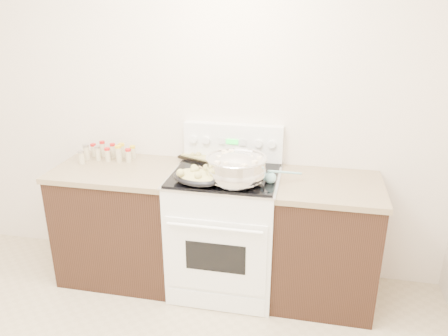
# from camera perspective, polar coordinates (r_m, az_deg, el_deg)

# --- Properties ---
(room_shell) EXTENTS (4.10, 3.60, 2.75)m
(room_shell) POSITION_cam_1_polar(r_m,az_deg,el_deg) (1.73, -21.11, 6.61)
(room_shell) COLOR silver
(room_shell) RESTS_ON ground
(counter_left) EXTENTS (0.93, 0.67, 0.92)m
(counter_left) POSITION_cam_1_polar(r_m,az_deg,el_deg) (3.56, -13.08, -6.79)
(counter_left) COLOR black
(counter_left) RESTS_ON ground
(counter_right) EXTENTS (0.73, 0.67, 0.92)m
(counter_right) POSITION_cam_1_polar(r_m,az_deg,el_deg) (3.28, 12.98, -9.37)
(counter_right) COLOR black
(counter_right) RESTS_ON ground
(kitchen_range) EXTENTS (0.78, 0.73, 1.22)m
(kitchen_range) POSITION_cam_1_polar(r_m,az_deg,el_deg) (3.31, 0.19, -7.94)
(kitchen_range) COLOR white
(kitchen_range) RESTS_ON ground
(mixing_bowl) EXTENTS (0.48, 0.48, 0.24)m
(mixing_bowl) POSITION_cam_1_polar(r_m,az_deg,el_deg) (2.91, 1.60, -0.22)
(mixing_bowl) COLOR silver
(mixing_bowl) RESTS_ON kitchen_range
(roasting_pan) EXTENTS (0.41, 0.34, 0.12)m
(roasting_pan) POSITION_cam_1_polar(r_m,az_deg,el_deg) (2.92, -3.55, -1.12)
(roasting_pan) COLOR black
(roasting_pan) RESTS_ON kitchen_range
(baking_sheet) EXTENTS (0.44, 0.38, 0.06)m
(baking_sheet) POSITION_cam_1_polar(r_m,az_deg,el_deg) (3.40, -2.29, 1.62)
(baking_sheet) COLOR black
(baking_sheet) RESTS_ON kitchen_range
(wooden_spoon) EXTENTS (0.18, 0.19, 0.04)m
(wooden_spoon) POSITION_cam_1_polar(r_m,az_deg,el_deg) (3.08, -3.33, -0.70)
(wooden_spoon) COLOR #A7814C
(wooden_spoon) RESTS_ON kitchen_range
(blue_ladle) EXTENTS (0.25, 0.17, 0.10)m
(blue_ladle) POSITION_cam_1_polar(r_m,az_deg,el_deg) (2.96, 6.29, -1.20)
(blue_ladle) COLOR #82BCC2
(blue_ladle) RESTS_ON kitchen_range
(spice_jars) EXTENTS (0.39, 0.24, 0.13)m
(spice_jars) POSITION_cam_1_polar(r_m,az_deg,el_deg) (3.54, -15.00, 1.98)
(spice_jars) COLOR #BFB28C
(spice_jars) RESTS_ON counter_left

